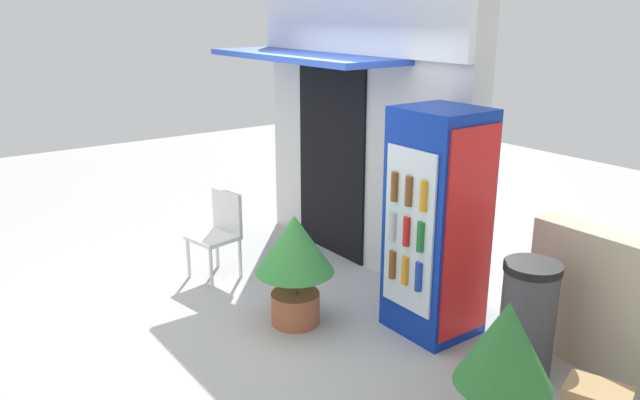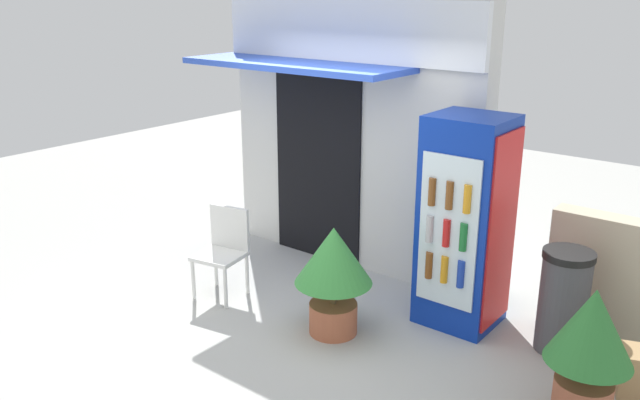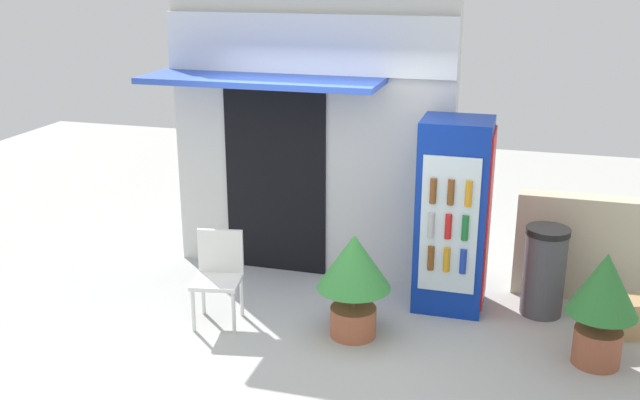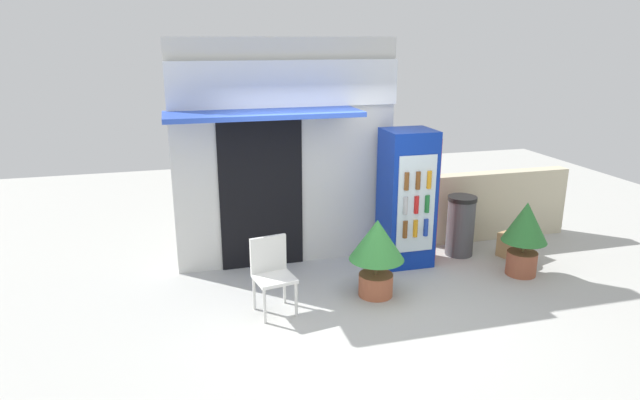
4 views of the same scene
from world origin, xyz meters
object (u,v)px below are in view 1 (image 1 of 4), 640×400
(drink_cooler, at_px, (437,224))
(plastic_chair, at_px, (219,228))
(potted_plant_near_shop, at_px, (295,256))
(potted_plant_curbside, at_px, (504,362))
(trash_bin, at_px, (528,319))

(drink_cooler, xyz_separation_m, plastic_chair, (-2.09, -0.93, -0.44))
(drink_cooler, distance_m, potted_plant_near_shop, 1.22)
(potted_plant_near_shop, height_order, potted_plant_curbside, potted_plant_curbside)
(potted_plant_curbside, bearing_deg, drink_cooler, 148.99)
(plastic_chair, distance_m, potted_plant_curbside, 3.44)
(plastic_chair, relative_size, potted_plant_near_shop, 0.89)
(trash_bin, bearing_deg, drink_cooler, -176.10)
(drink_cooler, height_order, plastic_chair, drink_cooler)
(plastic_chair, bearing_deg, drink_cooler, 24.00)
(drink_cooler, height_order, potted_plant_near_shop, drink_cooler)
(plastic_chair, distance_m, potted_plant_near_shop, 1.32)
(drink_cooler, bearing_deg, plastic_chair, -156.00)
(plastic_chair, relative_size, potted_plant_curbside, 0.87)
(drink_cooler, relative_size, potted_plant_curbside, 1.87)
(potted_plant_near_shop, relative_size, potted_plant_curbside, 0.97)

